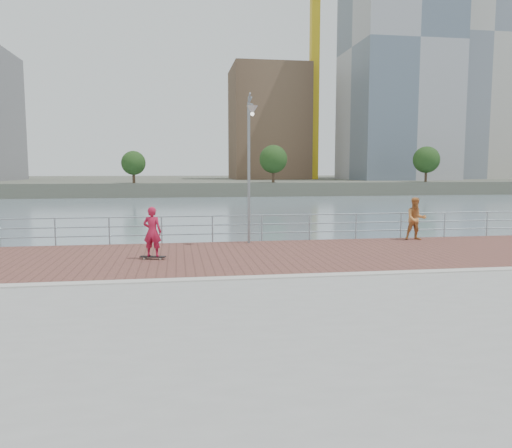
{
  "coord_description": "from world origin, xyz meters",
  "views": [
    {
      "loc": [
        -2.41,
        -13.35,
        3.03
      ],
      "look_at": [
        0.0,
        2.0,
        1.3
      ],
      "focal_mm": 35.0,
      "sensor_mm": 36.0,
      "label": 1
    }
  ],
  "objects": [
    {
      "name": "brick_lane",
      "position": [
        0.0,
        3.6,
        0.01
      ],
      "size": [
        40.0,
        6.8,
        0.02
      ],
      "primitive_type": "cube",
      "color": "brown",
      "rests_on": "seawall"
    },
    {
      "name": "shoreline_trees",
      "position": [
        6.11,
        77.0,
        4.43
      ],
      "size": [
        144.43,
        5.13,
        6.84
      ],
      "color": "#473323",
      "rests_on": "far_shore"
    },
    {
      "name": "seawall",
      "position": [
        0.0,
        -5.0,
        -1.0
      ],
      "size": [
        40.0,
        24.0,
        2.0
      ],
      "primitive_type": "cube",
      "color": "gray",
      "rests_on": "ground"
    },
    {
      "name": "skateboard",
      "position": [
        -3.27,
        3.41,
        0.1
      ],
      "size": [
        0.88,
        0.43,
        0.1
      ],
      "rotation": [
        0.0,
        0.0,
        -0.25
      ],
      "color": "black",
      "rests_on": "brick_lane"
    },
    {
      "name": "guardrail",
      "position": [
        0.0,
        7.0,
        0.69
      ],
      "size": [
        39.06,
        0.06,
        1.13
      ],
      "color": "#8C9EA8",
      "rests_on": "brick_lane"
    },
    {
      "name": "tower_crane",
      "position": [
        27.36,
        104.0,
        33.5
      ],
      "size": [
        47.0,
        2.0,
        50.7
      ],
      "color": "gold",
      "rests_on": "far_shore"
    },
    {
      "name": "far_shore",
      "position": [
        0.0,
        122.5,
        -0.75
      ],
      "size": [
        320.0,
        95.0,
        2.5
      ],
      "primitive_type": "cube",
      "color": "#4C5142",
      "rests_on": "ground"
    },
    {
      "name": "water",
      "position": [
        0.0,
        0.0,
        -2.0
      ],
      "size": [
        400.0,
        400.0,
        0.0
      ],
      "primitive_type": "plane",
      "color": "slate",
      "rests_on": "ground"
    },
    {
      "name": "street_lamp",
      "position": [
        0.42,
        6.08,
        4.03
      ],
      "size": [
        0.41,
        1.2,
        5.68
      ],
      "color": "gray",
      "rests_on": "brick_lane"
    },
    {
      "name": "skyline",
      "position": [
        31.17,
        104.44,
        25.57
      ],
      "size": [
        233.0,
        41.0,
        69.63
      ],
      "color": "#ADA38E",
      "rests_on": "far_shore"
    },
    {
      "name": "skateboarder",
      "position": [
        -3.27,
        3.41,
        0.94
      ],
      "size": [
        0.69,
        0.54,
        1.68
      ],
      "primitive_type": "imported",
      "rotation": [
        0.0,
        0.0,
        2.89
      ],
      "color": "#B11738",
      "rests_on": "skateboard"
    },
    {
      "name": "bystander",
      "position": [
        7.53,
        6.31,
        0.92
      ],
      "size": [
        0.98,
        0.82,
        1.8
      ],
      "primitive_type": "imported",
      "rotation": [
        0.0,
        0.0,
        -0.17
      ],
      "color": "#C47839",
      "rests_on": "brick_lane"
    },
    {
      "name": "curb",
      "position": [
        0.0,
        0.0,
        0.03
      ],
      "size": [
        40.0,
        0.4,
        0.06
      ],
      "primitive_type": "cube",
      "color": "#B7B5AD",
      "rests_on": "seawall"
    }
  ]
}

